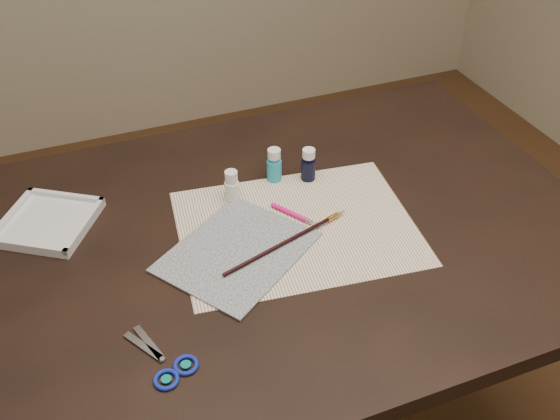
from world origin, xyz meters
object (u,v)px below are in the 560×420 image
object	(u,v)px
canvas	(237,252)
scissors	(154,356)
paper	(297,227)
paint_bottle_white	(232,186)
paint_bottle_navy	(308,165)
palette_tray	(48,221)
paint_bottle_cyan	(274,165)

from	to	relation	value
canvas	scissors	xyz separation A→B (m)	(-0.20, -0.19, 0.00)
paper	paint_bottle_white	distance (m)	0.17
paint_bottle_navy	scissors	xyz separation A→B (m)	(-0.43, -0.37, -0.04)
paint_bottle_white	palette_tray	distance (m)	0.38
paper	palette_tray	distance (m)	0.51
paint_bottle_navy	scissors	bearing A→B (deg)	-139.59
scissors	paint_bottle_navy	bearing A→B (deg)	-80.86
paint_bottle_white	scissors	world-z (taller)	paint_bottle_white
palette_tray	canvas	bearing A→B (deg)	-33.49
paint_bottle_cyan	palette_tray	xyz separation A→B (m)	(-0.49, 0.02, -0.03)
paint_bottle_navy	palette_tray	size ratio (longest dim) A/B	0.45
paper	palette_tray	size ratio (longest dim) A/B	2.73
scissors	palette_tray	size ratio (longest dim) A/B	0.93
paper	paint_bottle_navy	distance (m)	0.18
paper	paint_bottle_cyan	xyz separation A→B (m)	(0.02, 0.17, 0.04)
canvas	paint_bottle_cyan	bearing A→B (deg)	52.55
canvas	scissors	bearing A→B (deg)	-137.11
paint_bottle_navy	palette_tray	world-z (taller)	paint_bottle_navy
paint_bottle_cyan	palette_tray	world-z (taller)	paint_bottle_cyan
canvas	palette_tray	xyz separation A→B (m)	(-0.33, 0.22, 0.01)
paint_bottle_navy	scissors	distance (m)	0.57
paper	paint_bottle_white	world-z (taller)	paint_bottle_white
paper	paint_bottle_navy	bearing A→B (deg)	58.98
paint_bottle_white	scissors	distance (m)	0.43
paint_bottle_cyan	paint_bottle_navy	distance (m)	0.08
paint_bottle_cyan	scissors	xyz separation A→B (m)	(-0.36, -0.39, -0.04)
paper	scissors	bearing A→B (deg)	-147.35
paint_bottle_navy	palette_tray	xyz separation A→B (m)	(-0.56, 0.04, -0.03)
paper	canvas	size ratio (longest dim) A/B	1.72
canvas	paint_bottle_white	xyz separation A→B (m)	(0.04, 0.16, 0.03)
paint_bottle_cyan	paint_bottle_navy	bearing A→B (deg)	-19.45
paint_bottle_white	palette_tray	world-z (taller)	paint_bottle_white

